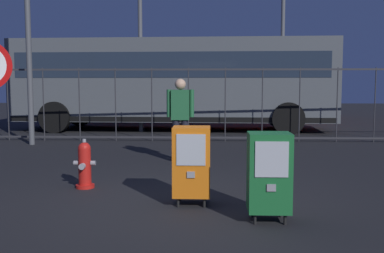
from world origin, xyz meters
The scene contains 8 objects.
ground_plane centered at (0.00, 0.00, 0.00)m, with size 60.00×60.00×0.00m, color black.
fire_hydrant centered at (-1.31, 0.79, 0.35)m, with size 0.33×0.32×0.75m.
newspaper_box_primary centered at (1.26, -0.76, 0.57)m, with size 0.48×0.42×1.02m.
newspaper_box_secondary centered at (0.34, -0.09, 0.57)m, with size 0.48×0.42×1.02m.
pedestrian centered at (-0.01, 3.13, 0.95)m, with size 0.55×0.22×1.67m.
fence_barrier centered at (0.00, 6.38, 1.02)m, with size 18.03×0.04×2.00m.
bus_near centered at (-0.64, 9.38, 1.71)m, with size 10.59×3.09×3.00m.
bus_far centered at (0.27, 14.36, 1.71)m, with size 10.72×3.76×3.00m.
Camera 1 is at (0.58, -5.84, 1.58)m, focal length 42.12 mm.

